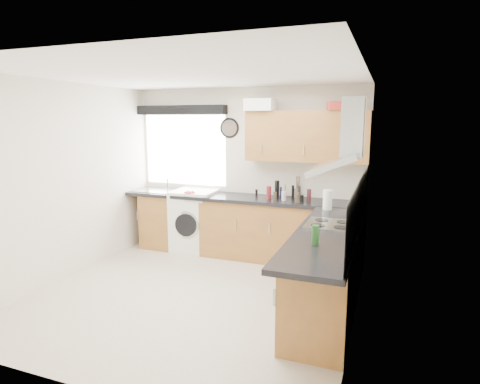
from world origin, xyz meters
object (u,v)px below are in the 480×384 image
at_px(oven, 329,268).
at_px(extractor_hood, 344,145).
at_px(upper_cabinets, 307,136).
at_px(washing_machine, 195,220).

relative_size(oven, extractor_hood, 1.09).
relative_size(extractor_hood, upper_cabinets, 0.46).
bearing_deg(oven, upper_cabinets, 112.54).
height_order(oven, extractor_hood, extractor_hood).
bearing_deg(extractor_hood, washing_machine, 152.55).
bearing_deg(washing_machine, extractor_hood, -31.18).
height_order(oven, upper_cabinets, upper_cabinets).
relative_size(oven, upper_cabinets, 0.50).
distance_m(extractor_hood, upper_cabinets, 1.48).
xyz_separation_m(upper_cabinets, washing_machine, (-1.70, -0.10, -1.33)).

